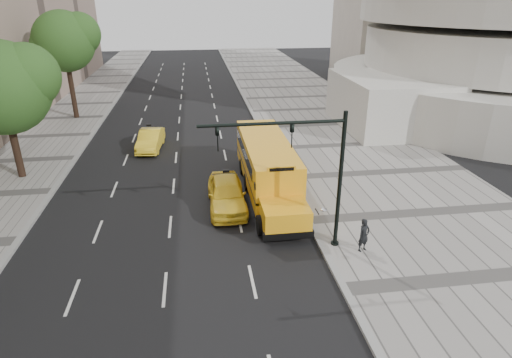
{
  "coord_description": "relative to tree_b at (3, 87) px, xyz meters",
  "views": [
    {
      "loc": [
        0.64,
        -24.15,
        10.71
      ],
      "look_at": [
        3.5,
        -4.0,
        1.9
      ],
      "focal_mm": 30.0,
      "sensor_mm": 36.0,
      "label": 1
    }
  ],
  "objects": [
    {
      "name": "school_bus",
      "position": [
        14.9,
        -4.03,
        -4.0
      ],
      "size": [
        2.96,
        11.56,
        3.19
      ],
      "color": "#FFAD18",
      "rests_on": "ground"
    },
    {
      "name": "curb_far",
      "position": [
        2.4,
        -2.55,
        -5.69
      ],
      "size": [
        0.3,
        140.0,
        0.15
      ],
      "primitive_type": "cube",
      "color": "gray",
      "rests_on": "ground"
    },
    {
      "name": "taxi_far",
      "position": [
        7.49,
        4.55,
        -5.04
      ],
      "size": [
        1.91,
        4.51,
        1.45
      ],
      "primitive_type": "imported",
      "rotation": [
        0.0,
        0.0,
        -0.09
      ],
      "color": "yellow",
      "rests_on": "ground"
    },
    {
      "name": "pedestrian",
      "position": [
        18.06,
        -11.18,
        -4.84
      ],
      "size": [
        0.67,
        0.56,
        1.56
      ],
      "primitive_type": "imported",
      "rotation": [
        0.0,
        0.0,
        0.39
      ],
      "color": "black",
      "rests_on": "sidewalk_museum"
    },
    {
      "name": "taxi_near",
      "position": [
        12.4,
        -5.85,
        -4.93
      ],
      "size": [
        1.97,
        4.88,
        1.66
      ],
      "primitive_type": "imported",
      "rotation": [
        0.0,
        0.0,
        0.0
      ],
      "color": "yellow",
      "rests_on": "ground"
    },
    {
      "name": "tree_c",
      "position": [
        -0.0,
        14.26,
        1.22
      ],
      "size": [
        5.91,
        5.25,
        9.57
      ],
      "color": "black",
      "rests_on": "ground"
    },
    {
      "name": "traffic_signal",
      "position": [
        15.59,
        -10.51,
        -1.67
      ],
      "size": [
        6.18,
        0.36,
        6.4
      ],
      "color": "black",
      "rests_on": "ground"
    },
    {
      "name": "sidewalk_museum",
      "position": [
        22.4,
        -2.55,
        -5.69
      ],
      "size": [
        12.0,
        140.0,
        0.15
      ],
      "primitive_type": "cube",
      "color": "gray",
      "rests_on": "ground"
    },
    {
      "name": "curb_museum",
      "position": [
        16.4,
        -2.55,
        -5.69
      ],
      "size": [
        0.3,
        140.0,
        0.15
      ],
      "primitive_type": "cube",
      "color": "gray",
      "rests_on": "ground"
    },
    {
      "name": "tree_b",
      "position": [
        0.0,
        0.0,
        0.0
      ],
      "size": [
        6.17,
        5.49,
        8.46
      ],
      "color": "black",
      "rests_on": "ground"
    },
    {
      "name": "ground",
      "position": [
        10.4,
        -2.55,
        -5.77
      ],
      "size": [
        140.0,
        140.0,
        0.0
      ],
      "primitive_type": "plane",
      "color": "black",
      "rests_on": "ground"
    }
  ]
}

